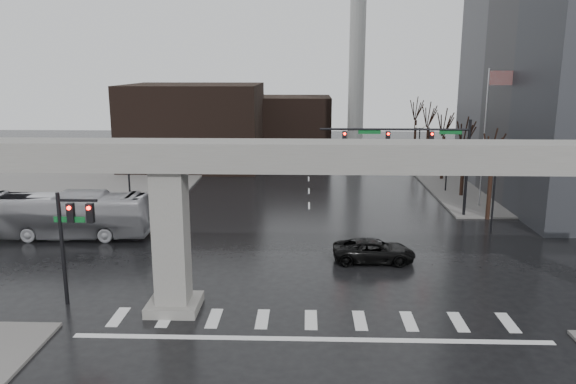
{
  "coord_description": "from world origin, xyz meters",
  "views": [
    {
      "loc": [
        -0.3,
        -26.57,
        12.26
      ],
      "look_at": [
        -1.42,
        7.62,
        4.5
      ],
      "focal_mm": 35.0,
      "sensor_mm": 36.0,
      "label": 1
    }
  ],
  "objects": [
    {
      "name": "ground",
      "position": [
        0.0,
        0.0,
        0.0
      ],
      "size": [
        160.0,
        160.0,
        0.0
      ],
      "primitive_type": "plane",
      "color": "black",
      "rests_on": "ground"
    },
    {
      "name": "sidewalk_ne",
      "position": [
        26.0,
        36.0,
        0.07
      ],
      "size": [
        28.0,
        36.0,
        0.15
      ],
      "primitive_type": "cube",
      "color": "slate",
      "rests_on": "ground"
    },
    {
      "name": "sidewalk_nw",
      "position": [
        -26.0,
        36.0,
        0.07
      ],
      "size": [
        28.0,
        36.0,
        0.15
      ],
      "primitive_type": "cube",
      "color": "slate",
      "rests_on": "ground"
    },
    {
      "name": "elevated_guideway",
      "position": [
        1.26,
        0.0,
        6.88
      ],
      "size": [
        48.0,
        2.6,
        8.7
      ],
      "color": "gray",
      "rests_on": "ground"
    },
    {
      "name": "building_far_left",
      "position": [
        -14.0,
        42.0,
        5.0
      ],
      "size": [
        16.0,
        14.0,
        10.0
      ],
      "primitive_type": "cube",
      "color": "black",
      "rests_on": "ground"
    },
    {
      "name": "building_far_mid",
      "position": [
        -2.0,
        52.0,
        4.0
      ],
      "size": [
        10.0,
        10.0,
        8.0
      ],
      "primitive_type": "cube",
      "color": "black",
      "rests_on": "ground"
    },
    {
      "name": "smokestack",
      "position": [
        6.0,
        46.0,
        13.35
      ],
      "size": [
        3.6,
        3.6,
        30.0
      ],
      "color": "beige",
      "rests_on": "ground"
    },
    {
      "name": "signal_mast_arm",
      "position": [
        8.99,
        18.8,
        5.83
      ],
      "size": [
        12.12,
        0.43,
        8.0
      ],
      "color": "black",
      "rests_on": "ground"
    },
    {
      "name": "signal_left_pole",
      "position": [
        -12.25,
        0.5,
        4.07
      ],
      "size": [
        2.3,
        0.3,
        6.0
      ],
      "color": "black",
      "rests_on": "ground"
    },
    {
      "name": "flagpole_assembly",
      "position": [
        15.29,
        22.0,
        7.53
      ],
      "size": [
        2.06,
        0.12,
        12.0
      ],
      "color": "silver",
      "rests_on": "ground"
    },
    {
      "name": "lamp_right_0",
      "position": [
        13.5,
        14.0,
        3.47
      ],
      "size": [
        1.22,
        0.32,
        5.11
      ],
      "color": "black",
      "rests_on": "ground"
    },
    {
      "name": "lamp_right_1",
      "position": [
        13.5,
        28.0,
        3.47
      ],
      "size": [
        1.22,
        0.32,
        5.11
      ],
      "color": "black",
      "rests_on": "ground"
    },
    {
      "name": "lamp_right_2",
      "position": [
        13.5,
        42.0,
        3.47
      ],
      "size": [
        1.22,
        0.32,
        5.11
      ],
      "color": "black",
      "rests_on": "ground"
    },
    {
      "name": "lamp_left_0",
      "position": [
        -13.5,
        14.0,
        3.47
      ],
      "size": [
        1.22,
        0.32,
        5.11
      ],
      "color": "black",
      "rests_on": "ground"
    },
    {
      "name": "lamp_left_1",
      "position": [
        -13.5,
        28.0,
        3.47
      ],
      "size": [
        1.22,
        0.32,
        5.11
      ],
      "color": "black",
      "rests_on": "ground"
    },
    {
      "name": "lamp_left_2",
      "position": [
        -13.5,
        42.0,
        3.47
      ],
      "size": [
        1.22,
        0.32,
        5.11
      ],
      "color": "black",
      "rests_on": "ground"
    },
    {
      "name": "tree_right_0",
      "position": [
        14.53,
        18.02,
        2.79
      ],
      "size": [
        1.09,
        1.58,
        7.5
      ],
      "color": "black",
      "rests_on": "ground"
    },
    {
      "name": "tree_right_1",
      "position": [
        14.53,
        26.02,
        2.85
      ],
      "size": [
        1.09,
        1.61,
        7.67
      ],
      "color": "black",
      "rests_on": "ground"
    },
    {
      "name": "tree_right_2",
      "position": [
        14.53,
        34.02,
        2.91
      ],
      "size": [
        1.1,
        1.63,
        7.85
      ],
      "color": "black",
      "rests_on": "ground"
    },
    {
      "name": "tree_right_3",
      "position": [
        14.53,
        42.02,
        2.98
      ],
      "size": [
        1.11,
        1.66,
        8.02
      ],
      "color": "black",
      "rests_on": "ground"
    },
    {
      "name": "tree_right_4",
      "position": [
        14.53,
        50.02,
        3.04
      ],
      "size": [
        1.12,
        1.69,
        8.19
      ],
      "color": "black",
      "rests_on": "ground"
    },
    {
      "name": "pickup_truck",
      "position": [
        4.06,
        7.54,
        0.72
      ],
      "size": [
        5.2,
        2.4,
        1.44
      ],
      "primitive_type": "imported",
      "rotation": [
        0.0,
        0.0,
        1.57
      ],
      "color": "black",
      "rests_on": "ground"
    },
    {
      "name": "city_bus",
      "position": [
        -17.6,
        12.0,
        1.67
      ],
      "size": [
        12.03,
        3.02,
        3.34
      ],
      "primitive_type": "imported",
      "rotation": [
        0.0,
        0.0,
        1.59
      ],
      "color": "#A8A8AC",
      "rests_on": "ground"
    }
  ]
}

